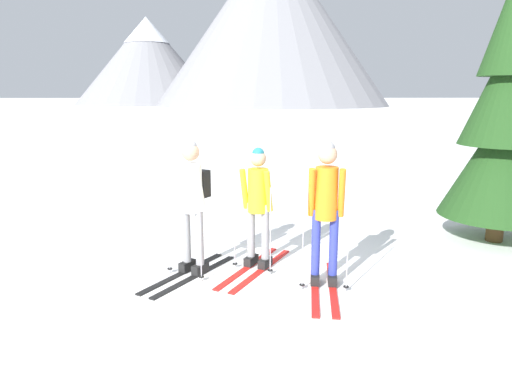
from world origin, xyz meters
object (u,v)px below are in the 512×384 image
object	(u,v)px
skier_in_white	(192,199)
skier_in_yellow	(258,204)
skier_in_orange	(326,205)
pine_tree_near	(508,116)

from	to	relation	value
skier_in_white	skier_in_yellow	distance (m)	0.89
skier_in_orange	pine_tree_near	bearing A→B (deg)	27.95
skier_in_white	skier_in_orange	size ratio (longest dim) A/B	0.99
skier_in_orange	pine_tree_near	world-z (taller)	pine_tree_near
skier_in_white	skier_in_yellow	bearing A→B (deg)	10.39
skier_in_yellow	skier_in_orange	distance (m)	1.04
skier_in_orange	skier_in_white	bearing A→B (deg)	164.52
skier_in_yellow	pine_tree_near	bearing A→B (deg)	14.70
pine_tree_near	skier_in_yellow	bearing A→B (deg)	-165.30
skier_in_yellow	skier_in_white	bearing A→B (deg)	-169.61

